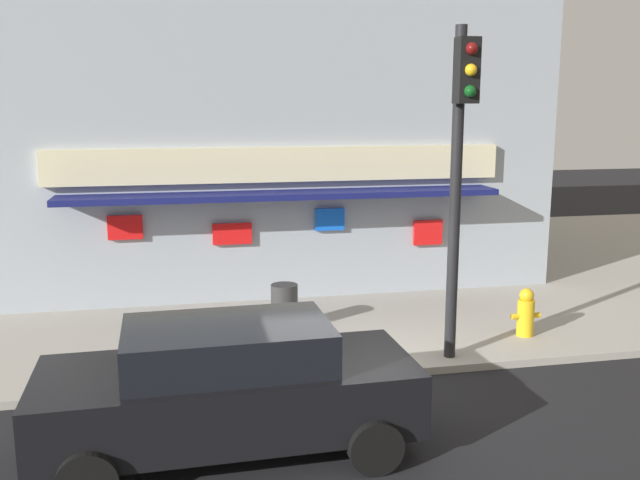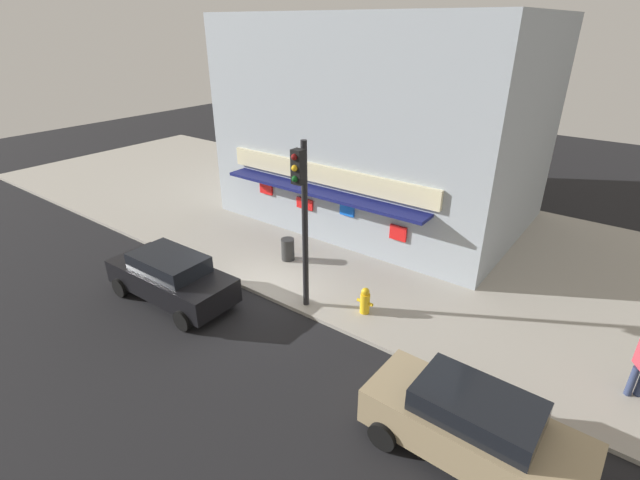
# 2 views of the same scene
# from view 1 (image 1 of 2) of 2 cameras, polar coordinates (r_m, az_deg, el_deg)

# --- Properties ---
(ground_plane) EXTENTS (63.05, 63.05, 0.00)m
(ground_plane) POSITION_cam_1_polar(r_m,az_deg,el_deg) (10.78, 2.71, -11.51)
(ground_plane) COLOR black
(sidewalk) EXTENTS (42.03, 13.16, 0.12)m
(sidewalk) POSITION_cam_1_polar(r_m,az_deg,el_deg) (16.91, -2.90, -2.94)
(sidewalk) COLOR #A39E93
(sidewalk) RESTS_ON ground_plane
(corner_building) EXTENTS (12.18, 9.34, 8.35)m
(corner_building) POSITION_cam_1_polar(r_m,az_deg,el_deg) (18.34, -5.32, 11.46)
(corner_building) COLOR #9EA8B2
(corner_building) RESTS_ON sidewalk
(traffic_light) EXTENTS (0.32, 0.58, 5.17)m
(traffic_light) POSITION_cam_1_polar(r_m,az_deg,el_deg) (10.83, 11.37, 7.14)
(traffic_light) COLOR black
(traffic_light) RESTS_ON sidewalk
(fire_hydrant) EXTENTS (0.54, 0.30, 0.86)m
(fire_hydrant) POSITION_cam_1_polar(r_m,az_deg,el_deg) (12.81, 16.51, -5.75)
(fire_hydrant) COLOR gold
(fire_hydrant) RESTS_ON sidewalk
(trash_can) EXTENTS (0.49, 0.49, 0.83)m
(trash_can) POSITION_cam_1_polar(r_m,az_deg,el_deg) (12.64, -2.94, -5.50)
(trash_can) COLOR #2D2D2D
(trash_can) RESTS_ON sidewalk
(parked_car_black) EXTENTS (4.48, 2.06, 1.60)m
(parked_car_black) POSITION_cam_1_polar(r_m,az_deg,el_deg) (8.52, -7.50, -11.82)
(parked_car_black) COLOR black
(parked_car_black) RESTS_ON ground_plane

